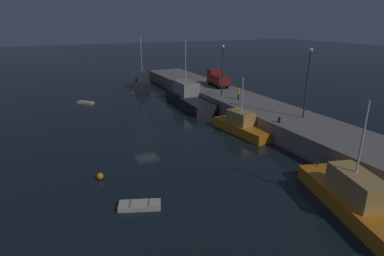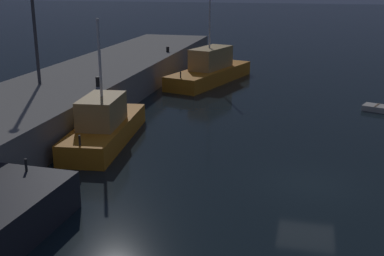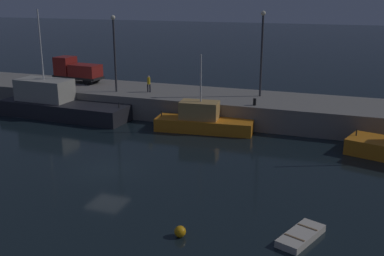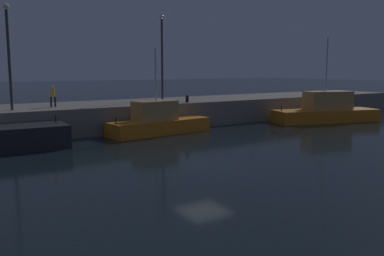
{
  "view_description": "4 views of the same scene",
  "coord_description": "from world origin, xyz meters",
  "px_view_note": "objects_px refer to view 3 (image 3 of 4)",
  "views": [
    {
      "loc": [
        33.16,
        -9.97,
        12.83
      ],
      "look_at": [
        2.08,
        4.88,
        1.13
      ],
      "focal_mm": 29.65,
      "sensor_mm": 36.0,
      "label": 1
    },
    {
      "loc": [
        -20.31,
        0.28,
        8.6
      ],
      "look_at": [
        3.67,
        6.15,
        1.04
      ],
      "focal_mm": 46.02,
      "sensor_mm": 36.0,
      "label": 2
    },
    {
      "loc": [
        15.45,
        -25.49,
        11.59
      ],
      "look_at": [
        3.43,
        7.72,
        1.18
      ],
      "focal_mm": 43.07,
      "sensor_mm": 36.0,
      "label": 3
    },
    {
      "loc": [
        -12.27,
        -17.54,
        5.07
      ],
      "look_at": [
        3.45,
        6.39,
        0.98
      ],
      "focal_mm": 38.83,
      "sensor_mm": 36.0,
      "label": 4
    }
  ],
  "objects_px": {
    "rowboat_white_mid": "(301,236)",
    "lamp_post_east": "(262,47)",
    "utility_truck": "(76,70)",
    "bollard_central": "(255,102)",
    "fishing_boat_white": "(60,104)",
    "lamp_post_west": "(114,47)",
    "dockworker": "(149,83)",
    "mooring_buoy_near": "(180,232)",
    "fishing_trawler_red": "(203,121)"
  },
  "relations": [
    {
      "from": "fishing_trawler_red",
      "to": "fishing_boat_white",
      "type": "height_order",
      "value": "fishing_boat_white"
    },
    {
      "from": "fishing_trawler_red",
      "to": "lamp_post_east",
      "type": "xyz_separation_m",
      "value": [
        3.71,
        5.92,
        5.83
      ]
    },
    {
      "from": "mooring_buoy_near",
      "to": "lamp_post_east",
      "type": "xyz_separation_m",
      "value": [
        -1.02,
        23.46,
        6.48
      ]
    },
    {
      "from": "fishing_boat_white",
      "to": "rowboat_white_mid",
      "type": "bearing_deg",
      "value": -32.18
    },
    {
      "from": "fishing_boat_white",
      "to": "lamp_post_west",
      "type": "relative_size",
      "value": 1.78
    },
    {
      "from": "fishing_boat_white",
      "to": "bollard_central",
      "type": "bearing_deg",
      "value": 6.51
    },
    {
      "from": "rowboat_white_mid",
      "to": "dockworker",
      "type": "height_order",
      "value": "dockworker"
    },
    {
      "from": "bollard_central",
      "to": "fishing_trawler_red",
      "type": "bearing_deg",
      "value": -152.53
    },
    {
      "from": "fishing_boat_white",
      "to": "lamp_post_east",
      "type": "xyz_separation_m",
      "value": [
        18.32,
        5.95,
        5.52
      ]
    },
    {
      "from": "lamp_post_west",
      "to": "bollard_central",
      "type": "xyz_separation_m",
      "value": [
        14.13,
        -1.03,
        -4.05
      ]
    },
    {
      "from": "fishing_trawler_red",
      "to": "mooring_buoy_near",
      "type": "bearing_deg",
      "value": -74.9
    },
    {
      "from": "rowboat_white_mid",
      "to": "lamp_post_east",
      "type": "distance_m",
      "value": 23.6
    },
    {
      "from": "fishing_trawler_red",
      "to": "lamp_post_east",
      "type": "height_order",
      "value": "lamp_post_east"
    },
    {
      "from": "fishing_trawler_red",
      "to": "lamp_post_east",
      "type": "relative_size",
      "value": 1.1
    },
    {
      "from": "fishing_boat_white",
      "to": "lamp_post_west",
      "type": "height_order",
      "value": "fishing_boat_white"
    },
    {
      "from": "fishing_boat_white",
      "to": "bollard_central",
      "type": "relative_size",
      "value": 21.78
    },
    {
      "from": "utility_truck",
      "to": "rowboat_white_mid",
      "type": "bearing_deg",
      "value": -39.08
    },
    {
      "from": "lamp_post_east",
      "to": "fishing_trawler_red",
      "type": "bearing_deg",
      "value": -122.06
    },
    {
      "from": "fishing_boat_white",
      "to": "rowboat_white_mid",
      "type": "relative_size",
      "value": 4.06
    },
    {
      "from": "fishing_boat_white",
      "to": "fishing_trawler_red",
      "type": "bearing_deg",
      "value": 0.11
    },
    {
      "from": "lamp_post_east",
      "to": "dockworker",
      "type": "bearing_deg",
      "value": -169.99
    },
    {
      "from": "mooring_buoy_near",
      "to": "bollard_central",
      "type": "distance_m",
      "value": 19.77
    },
    {
      "from": "fishing_boat_white",
      "to": "mooring_buoy_near",
      "type": "xyz_separation_m",
      "value": [
        19.35,
        -17.51,
        -0.96
      ]
    },
    {
      "from": "fishing_trawler_red",
      "to": "bollard_central",
      "type": "height_order",
      "value": "fishing_trawler_red"
    },
    {
      "from": "rowboat_white_mid",
      "to": "lamp_post_east",
      "type": "xyz_separation_m",
      "value": [
        -6.66,
        21.67,
        6.58
      ]
    },
    {
      "from": "mooring_buoy_near",
      "to": "lamp_post_west",
      "type": "xyz_separation_m",
      "value": [
        -14.83,
        20.67,
        6.22
      ]
    },
    {
      "from": "fishing_trawler_red",
      "to": "rowboat_white_mid",
      "type": "relative_size",
      "value": 2.68
    },
    {
      "from": "fishing_boat_white",
      "to": "lamp_post_east",
      "type": "height_order",
      "value": "fishing_boat_white"
    },
    {
      "from": "utility_truck",
      "to": "dockworker",
      "type": "relative_size",
      "value": 3.5
    },
    {
      "from": "mooring_buoy_near",
      "to": "lamp_post_west",
      "type": "height_order",
      "value": "lamp_post_west"
    },
    {
      "from": "dockworker",
      "to": "mooring_buoy_near",
      "type": "bearing_deg",
      "value": -61.52
    },
    {
      "from": "bollard_central",
      "to": "dockworker",
      "type": "bearing_deg",
      "value": 170.02
    },
    {
      "from": "lamp_post_east",
      "to": "rowboat_white_mid",
      "type": "bearing_deg",
      "value": -72.92
    },
    {
      "from": "fishing_boat_white",
      "to": "utility_truck",
      "type": "height_order",
      "value": "fishing_boat_white"
    },
    {
      "from": "fishing_boat_white",
      "to": "dockworker",
      "type": "relative_size",
      "value": 7.99
    },
    {
      "from": "lamp_post_east",
      "to": "utility_truck",
      "type": "xyz_separation_m",
      "value": [
        -20.35,
        0.27,
        -3.28
      ]
    },
    {
      "from": "rowboat_white_mid",
      "to": "dockworker",
      "type": "bearing_deg",
      "value": 131.24
    },
    {
      "from": "mooring_buoy_near",
      "to": "dockworker",
      "type": "distance_m",
      "value": 24.71
    },
    {
      "from": "fishing_boat_white",
      "to": "lamp_post_east",
      "type": "distance_m",
      "value": 20.04
    },
    {
      "from": "lamp_post_west",
      "to": "dockworker",
      "type": "xyz_separation_m",
      "value": [
        3.12,
        0.91,
        -3.41
      ]
    },
    {
      "from": "dockworker",
      "to": "utility_truck",
      "type": "bearing_deg",
      "value": 167.44
    },
    {
      "from": "fishing_trawler_red",
      "to": "utility_truck",
      "type": "xyz_separation_m",
      "value": [
        -16.64,
        6.19,
        2.55
      ]
    },
    {
      "from": "lamp_post_east",
      "to": "bollard_central",
      "type": "relative_size",
      "value": 13.07
    },
    {
      "from": "lamp_post_west",
      "to": "bollard_central",
      "type": "height_order",
      "value": "lamp_post_west"
    },
    {
      "from": "fishing_boat_white",
      "to": "dockworker",
      "type": "xyz_separation_m",
      "value": [
        7.64,
        4.06,
        1.85
      ]
    },
    {
      "from": "lamp_post_east",
      "to": "utility_truck",
      "type": "distance_m",
      "value": 20.61
    },
    {
      "from": "fishing_boat_white",
      "to": "utility_truck",
      "type": "distance_m",
      "value": 6.91
    },
    {
      "from": "fishing_boat_white",
      "to": "dockworker",
      "type": "distance_m",
      "value": 8.85
    },
    {
      "from": "fishing_boat_white",
      "to": "mooring_buoy_near",
      "type": "bearing_deg",
      "value": -42.15
    },
    {
      "from": "dockworker",
      "to": "bollard_central",
      "type": "bearing_deg",
      "value": -9.98
    }
  ]
}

